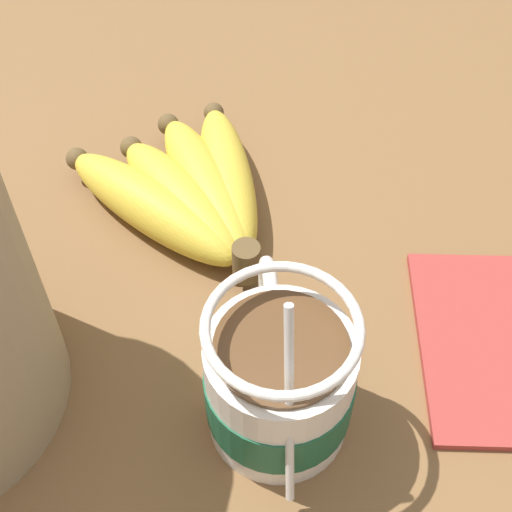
{
  "coord_description": "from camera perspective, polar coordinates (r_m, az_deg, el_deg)",
  "views": [
    {
      "loc": [
        -28.57,
        0.08,
        45.32
      ],
      "look_at": [
        1.56,
        -2.93,
        8.53
      ],
      "focal_mm": 50.0,
      "sensor_mm": 36.0,
      "label": 1
    }
  ],
  "objects": [
    {
      "name": "banana_bunch",
      "position": [
        0.56,
        -5.27,
        5.08
      ],
      "size": [
        19.36,
        15.9,
        4.35
      ],
      "color": "brown",
      "rests_on": "table"
    },
    {
      "name": "coffee_mug",
      "position": [
        0.43,
        1.96,
        -10.02
      ],
      "size": [
        14.23,
        8.91,
        14.6
      ],
      "color": "white",
      "rests_on": "table"
    },
    {
      "name": "table",
      "position": [
        0.52,
        -3.06,
        -6.22
      ],
      "size": [
        102.89,
        102.89,
        3.83
      ],
      "color": "brown",
      "rests_on": "ground"
    },
    {
      "name": "napkin",
      "position": [
        0.52,
        18.85,
        -6.69
      ],
      "size": [
        16.45,
        12.51,
        0.6
      ],
      "color": "#A33833",
      "rests_on": "table"
    }
  ]
}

